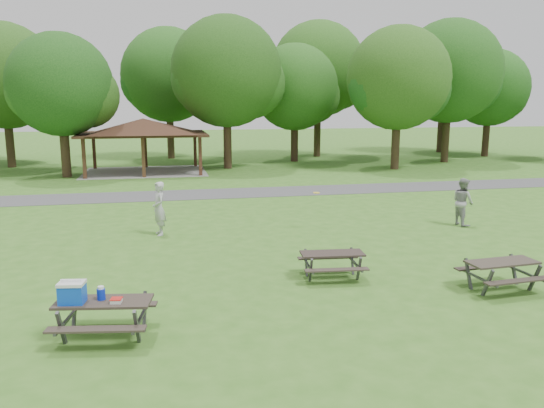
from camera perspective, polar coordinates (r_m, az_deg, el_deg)
The scene contains 19 objects.
ground at distance 15.34m, azimuth -0.62°, elevation -7.72°, with size 160.00×160.00×0.00m, color #376A1E.
asphalt_path at distance 28.82m, azimuth -6.01°, elevation 1.11°, with size 120.00×3.20×0.02m, color #454447.
pavilion at distance 38.33m, azimuth -13.67°, elevation 7.90°, with size 8.60×7.01×3.76m.
tree_row_c at distance 44.72m, azimuth -26.74°, elevation 11.91°, with size 8.19×7.80×10.67m.
tree_row_d at distance 37.30m, azimuth -21.65°, elevation 11.54°, with size 6.93×6.60×9.27m.
tree_row_e at distance 39.64m, azimuth -4.78°, elevation 13.64°, with size 8.40×8.00×11.02m.
tree_row_f at distance 44.16m, azimuth 2.58°, elevation 12.17°, with size 7.35×7.00×9.55m.
tree_row_g at distance 40.05m, azimuth 13.54°, elevation 12.70°, with size 7.77×7.40×10.25m.
tree_row_h at distance 45.96m, azimuth 18.65°, elevation 13.05°, with size 8.61×8.20×11.37m.
tree_row_i at distance 52.05m, azimuth 22.41°, elevation 11.27°, with size 7.14×6.80×9.52m.
tree_deep_b at distance 47.34m, azimuth -10.95°, elevation 13.17°, with size 8.40×8.00×11.13m.
tree_deep_c at distance 48.40m, azimuth 5.11°, elevation 13.93°, with size 8.82×8.40×11.90m.
tree_deep_d at distance 54.88m, azimuth 18.06°, elevation 12.66°, with size 8.40×8.00×11.27m.
picnic_table_near at distance 11.83m, azimuth -18.62°, elevation -10.08°, with size 2.20×1.87×1.37m.
picnic_table_middle at distance 15.09m, azimuth 6.49°, elevation -5.87°, with size 1.89×1.58×0.77m.
picnic_table_far at distance 15.31m, azimuth 23.48°, elevation -6.34°, with size 1.98×1.64×0.82m.
frisbee_in_flight at distance 20.45m, azimuth 4.81°, elevation 1.22°, with size 0.32×0.32×0.02m.
frisbee_thrower at distance 20.12m, azimuth -12.05°, elevation -0.49°, with size 0.73×0.48×2.00m, color #AEAFB1.
frisbee_catcher at distance 22.60m, azimuth 19.84°, elevation 0.23°, with size 0.93×0.73×1.92m, color #969698.
Camera 1 is at (-2.80, -14.26, 4.92)m, focal length 35.00 mm.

